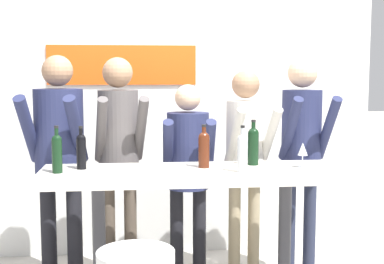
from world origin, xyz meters
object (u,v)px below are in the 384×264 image
Objects in this scene: wine_bottle_0 at (81,150)px; wine_bottle_1 at (242,151)px; tasting_table at (193,193)px; person_center_right at (302,142)px; wine_bottle_3 at (253,144)px; person_center_left at (188,160)px; wine_glass_0 at (303,150)px; person_far_left at (59,146)px; wine_bottle_4 at (57,152)px; person_left at (119,143)px; wine_bottle_2 at (204,148)px; person_center at (245,150)px.

wine_bottle_1 is at bearing -12.07° from wine_bottle_0.
person_center_right is at bearing 31.12° from tasting_table.
wine_bottle_1 is (0.32, -0.13, 0.31)m from tasting_table.
person_center_left is at bearing 130.76° from wine_bottle_3.
wine_bottle_1 is at bearing -163.23° from wine_glass_0.
wine_bottle_0 is 1.11m from wine_bottle_1.
person_far_left is 5.84× the size of wine_bottle_4.
tasting_table is 0.87m from person_left.
person_far_left is 1.19m from wine_bottle_2.
tasting_table is at bearing -160.82° from wine_bottle_3.
person_far_left reaches higher than person_center_right.
person_center_left is 0.98m from wine_bottle_0.
wine_bottle_2 is (1.07, -0.51, 0.04)m from person_far_left.
wine_bottle_3 reaches higher than wine_glass_0.
person_center_left reaches higher than tasting_table.
person_far_left is 6.17× the size of wine_bottle_0.
person_far_left reaches higher than wine_bottle_2.
wine_bottle_4 is at bearing -141.46° from person_center_left.
person_center_left is at bearing 35.91° from wine_bottle_4.
wine_bottle_3 is (-0.04, -0.45, 0.10)m from person_center.
person_center_left is 5.12× the size of wine_bottle_4.
person_left is at bearing 154.01° from wine_bottle_3.
person_center_left is at bearing -7.54° from person_left.
person_center is at bearing 171.53° from person_center_right.
person_left is at bearing 174.47° from person_center_right.
tasting_table is 1.15× the size of person_left.
wine_bottle_3 is 1.85× the size of wine_glass_0.
person_center_left is 0.68m from wine_bottle_3.
wine_bottle_2 is at bearing -168.26° from wine_bottle_3.
person_center_right is 5.80× the size of wine_bottle_1.
wine_bottle_3 is at bearing 19.18° from tasting_table.
wine_bottle_4 is (0.08, -0.62, 0.04)m from person_far_left.
wine_bottle_2 is at bearing -153.26° from person_center_right.
wine_glass_0 is at bearing 0.80° from tasting_table.
wine_bottle_1 is at bearing -20.51° from person_far_left.
person_left is at bearing 13.50° from person_far_left.
wine_bottle_2 reaches higher than wine_glass_0.
person_center_left is at bearing 165.76° from person_center.
person_center_right is at bearing 40.03° from wine_bottle_3.
person_center_right is 0.64m from wine_bottle_3.
wine_bottle_1 is 1.78× the size of wine_glass_0.
wine_bottle_4 is at bearing -165.11° from person_center_right.
person_left is 1.13× the size of person_center_left.
person_center is 5.48× the size of wine_bottle_4.
wine_bottle_0 is 1.69× the size of wine_glass_0.
person_far_left is 1.07× the size of person_center.
person_left is 0.57m from person_center_left.
wine_bottle_3 is at bearing 7.64° from wine_bottle_4.
person_left is 6.12× the size of wine_bottle_0.
wine_glass_0 is at bearing -24.39° from wine_bottle_3.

